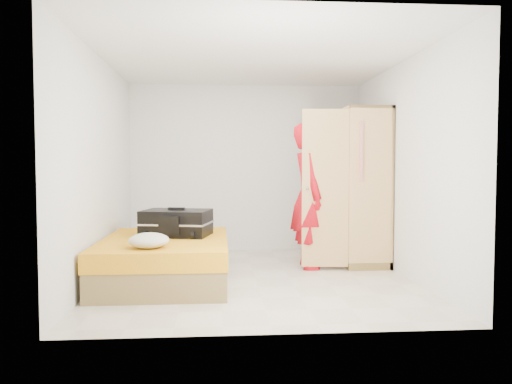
{
  "coord_description": "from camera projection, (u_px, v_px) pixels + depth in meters",
  "views": [
    {
      "loc": [
        -0.43,
        -5.86,
        1.33
      ],
      "look_at": [
        0.05,
        0.51,
        1.0
      ],
      "focal_mm": 35.0,
      "sensor_mm": 36.0,
      "label": 1
    }
  ],
  "objects": [
    {
      "name": "room",
      "position": [
        255.0,
        169.0,
        5.87
      ],
      "size": [
        4.0,
        4.02,
        2.6
      ],
      "color": "beige",
      "rests_on": "ground"
    },
    {
      "name": "bed",
      "position": [
        165.0,
        260.0,
        5.77
      ],
      "size": [
        1.42,
        2.02,
        0.5
      ],
      "color": "olive",
      "rests_on": "ground"
    },
    {
      "name": "wardrobe",
      "position": [
        356.0,
        190.0,
        6.85
      ],
      "size": [
        1.17,
        1.2,
        2.1
      ],
      "color": "#E8B271",
      "rests_on": "ground"
    },
    {
      "name": "person",
      "position": [
        309.0,
        196.0,
        6.53
      ],
      "size": [
        0.47,
        0.7,
        1.89
      ],
      "primitive_type": "imported",
      "rotation": [
        0.0,
        0.0,
        1.6
      ],
      "color": "red",
      "rests_on": "ground"
    },
    {
      "name": "suitcase",
      "position": [
        176.0,
        223.0,
        5.97
      ],
      "size": [
        0.9,
        0.74,
        0.34
      ],
      "rotation": [
        0.0,
        0.0,
        -0.23
      ],
      "color": "black",
      "rests_on": "bed"
    },
    {
      "name": "round_cushion",
      "position": [
        149.0,
        240.0,
        5.06
      ],
      "size": [
        0.41,
        0.41,
        0.16
      ],
      "primitive_type": "ellipsoid",
      "color": "beige",
      "rests_on": "bed"
    },
    {
      "name": "pillow",
      "position": [
        178.0,
        225.0,
        6.61
      ],
      "size": [
        0.56,
        0.33,
        0.1
      ],
      "primitive_type": "cube",
      "rotation": [
        0.0,
        0.0,
        -0.12
      ],
      "color": "beige",
      "rests_on": "bed"
    }
  ]
}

